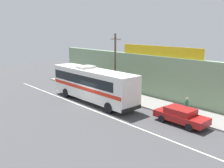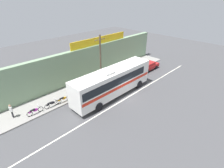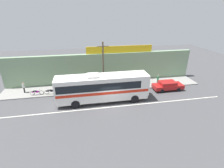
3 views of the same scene
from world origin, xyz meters
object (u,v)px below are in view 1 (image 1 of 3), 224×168
Objects in this scene: motorcycle_purple at (72,80)px; pedestrian_far_left at (71,74)px; intercity_bus at (92,83)px; utility_pole at (115,65)px; parked_car at (181,115)px; pedestrian_far_right at (110,83)px; motorcycle_black at (85,85)px; pedestrian_near_shop at (187,105)px; motorcycle_green at (79,83)px.

motorcycle_purple is 2.25m from pedestrian_far_left.
intercity_bus is 9.47m from motorcycle_purple.
utility_pole is at bearing -1.72° from motorcycle_purple.
parked_car reaches higher than motorcycle_purple.
pedestrian_far_left reaches higher than motorcycle_purple.
intercity_bus is 7.44× the size of pedestrian_far_right.
intercity_bus is 5.97× the size of motorcycle_black.
pedestrian_near_shop is (9.35, 3.49, -0.99)m from intercity_bus.
motorcycle_black is 1.21× the size of pedestrian_far_left.
motorcycle_green is 1.02× the size of motorcycle_purple.
utility_pole is at bearing -30.44° from pedestrian_far_right.
motorcycle_black is 14.75m from pedestrian_near_shop.
utility_pole is (0.59, 2.82, 1.75)m from intercity_bus.
pedestrian_far_left is 20.08m from pedestrian_near_shop.
motorcycle_green is 1.18× the size of pedestrian_far_right.
pedestrian_near_shop is at bearing -2.02° from pedestrian_far_left.
motorcycle_purple is 6.81m from pedestrian_far_right.
pedestrian_near_shop is (8.76, 0.67, -2.74)m from utility_pole.
motorcycle_black is (-5.97, 0.13, -3.25)m from utility_pole.
utility_pole reaches higher than parked_car.
motorcycle_black is at bearing 178.79° from utility_pole.
motorcycle_green is (-7.46, 0.21, -3.25)m from utility_pole.
motorcycle_green is 1.14× the size of pedestrian_far_left.
pedestrian_near_shop is at bearing 4.37° from utility_pole.
parked_car is 2.74× the size of pedestrian_near_shop.
motorcycle_purple is 1.16× the size of pedestrian_far_right.
motorcycle_black is (-15.44, 1.43, -0.17)m from parked_car.
motorcycle_purple is (-18.88, 1.59, -0.17)m from parked_car.
pedestrian_far_left is (-1.90, 1.09, 0.52)m from motorcycle_purple.
utility_pole is (-9.47, 1.31, 3.08)m from parked_car.
pedestrian_near_shop is (16.22, 0.46, 0.51)m from motorcycle_green.
parked_car is 2.82× the size of pedestrian_far_right.
utility_pole is 4.50× the size of pedestrian_far_right.
motorcycle_purple is 1.12× the size of pedestrian_far_left.
utility_pole is at bearing -1.64° from motorcycle_green.
pedestrian_near_shop is (18.17, 0.39, 0.51)m from motorcycle_purple.
parked_car is at bearing 8.56° from intercity_bus.
pedestrian_far_left is at bearing 172.64° from parked_car.
parked_car is 20.95m from pedestrian_far_left.
pedestrian_far_right is (-12.22, 2.93, 0.31)m from parked_car.
pedestrian_far_right reaches higher than motorcycle_purple.
pedestrian_far_right is at bearing 166.54° from parked_car.
pedestrian_far_right is at bearing 11.33° from motorcycle_purple.
parked_car is 2.43× the size of motorcycle_purple.
parked_car is at bearing -7.36° from pedestrian_far_left.
motorcycle_green is 1.95m from motorcycle_purple.
motorcycle_green is at bearing -16.83° from pedestrian_far_left.
pedestrian_far_left is at bearing 173.06° from utility_pole.
pedestrian_far_left reaches higher than motorcycle_green.
utility_pole is 4.38× the size of pedestrian_near_shop.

